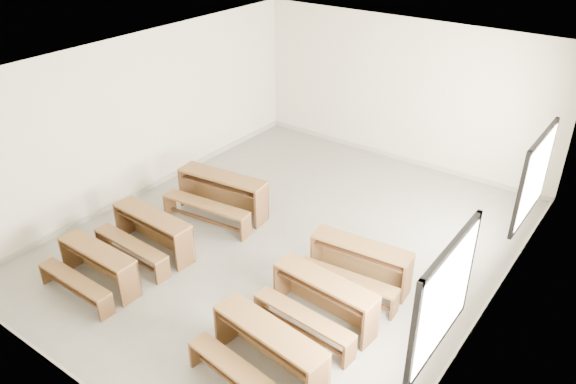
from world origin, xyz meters
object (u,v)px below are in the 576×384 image
Objects in this scene: desk_set_0 at (96,265)px; desk_set_2 at (221,192)px; desk_set_3 at (267,350)px; desk_set_4 at (322,298)px; desk_set_5 at (359,262)px; desk_set_1 at (151,231)px.

desk_set_2 is (0.10, 2.80, 0.08)m from desk_set_0.
desk_set_3 is (3.30, 0.11, 0.05)m from desk_set_0.
desk_set_4 is 1.08m from desk_set_5.
desk_set_3 is 1.05× the size of desk_set_5.
desk_set_1 is at bearing 91.64° from desk_set_0.
desk_set_0 is at bearing -86.63° from desk_set_1.
desk_set_3 is at bearing 2.42° from desk_set_0.
desk_set_1 is at bearing -163.62° from desk_set_5.
desk_set_1 is at bearing -100.60° from desk_set_2.
desk_set_1 is 0.98× the size of desk_set_5.
desk_set_4 is (3.21, -1.41, -0.05)m from desk_set_2.
desk_set_2 is at bearing 88.57° from desk_set_0.
desk_set_1 reaches higher than desk_set_0.
desk_set_5 is at bearing 24.00° from desk_set_1.
desk_set_1 is 0.87× the size of desk_set_2.
desk_set_0 is at bearing -153.52° from desk_set_4.
desk_set_2 reaches higher than desk_set_5.
desk_set_2 is at bearing 146.70° from desk_set_3.
desk_set_1 is 0.93× the size of desk_set_3.
desk_set_5 is (0.00, 2.36, -0.02)m from desk_set_3.
desk_set_5 is (-0.01, 1.08, -0.00)m from desk_set_4.
desk_set_0 is 2.80m from desk_set_2.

